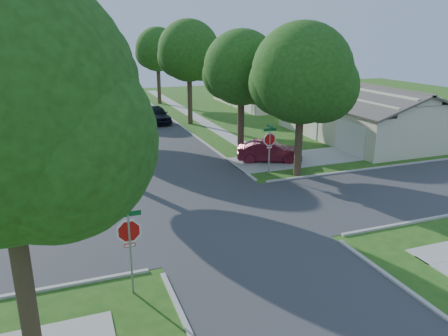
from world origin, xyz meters
The scene contains 20 objects.
ground centered at (0.00, 0.00, 0.00)m, with size 100.00×100.00×0.00m, color #245116.
road_ns centered at (0.00, 0.00, 0.00)m, with size 7.00×100.00×0.02m, color #333335.
sidewalk_ne centered at (6.10, 26.00, 0.02)m, with size 1.20×40.00×0.04m, color #9E9B91.
sidewalk_nw centered at (-6.10, 26.00, 0.02)m, with size 1.20×40.00×0.04m, color #9E9B91.
driveway centered at (7.90, 7.10, 0.03)m, with size 8.80×3.60×0.05m, color #9E9B91.
stop_sign_sw centered at (-4.70, -4.70, 2.03)m, with size 1.05×0.80×2.98m.
stop_sign_ne centered at (4.70, 4.70, 2.03)m, with size 1.05×0.80×2.98m.
tree_e_near centered at (4.75, 9.01, 5.64)m, with size 4.97×4.80×8.28m.
tree_e_mid centered at (4.76, 21.01, 6.25)m, with size 5.59×5.40×9.21m.
tree_e_far centered at (4.75, 34.01, 5.98)m, with size 5.17×5.00×8.72m.
tree_w_near centered at (-4.64, 9.01, 6.12)m, with size 5.38×5.20×8.97m.
tree_w_mid centered at (-4.64, 21.01, 6.49)m, with size 5.80×5.60×9.56m.
tree_w_far centered at (-4.65, 34.01, 5.51)m, with size 4.76×4.60×8.04m.
tree_sw_corner centered at (-7.44, -6.99, 6.26)m, with size 6.21×6.00×9.55m.
tree_ne_corner centered at (6.36, 4.21, 5.59)m, with size 5.80×5.60×8.66m.
house_ne_near centered at (15.99, 11.00, 1.52)m, with size 8.42×13.60×4.23m.
house_ne_far centered at (15.99, 29.00, 1.52)m, with size 8.42×13.60×4.23m.
car_driveway centered at (6.00, 7.32, 0.68)m, with size 1.43×4.10×1.35m, color #54111F.
car_curb_east centered at (1.85, 22.49, 0.79)m, with size 1.88×4.67×1.59m, color black.
car_curb_west centered at (-3.20, 30.67, 0.68)m, with size 1.90×4.69×1.36m, color black.
Camera 1 is at (-6.23, -17.12, 7.94)m, focal length 35.00 mm.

